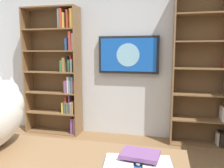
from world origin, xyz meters
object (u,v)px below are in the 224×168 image
bookshelf_right (59,70)px  desk_book_stack (141,157)px  bookshelf_left (212,69)px  open_binder (138,166)px  wall_mounted_tv (128,55)px

bookshelf_right → desk_book_stack: 2.71m
bookshelf_right → desk_book_stack: size_ratio=9.94×
bookshelf_left → open_binder: (0.72, 2.29, -0.29)m
bookshelf_left → wall_mounted_tv: 1.18m
bookshelf_left → bookshelf_right: bookshelf_left is taller
wall_mounted_tv → desk_book_stack: 2.40m
bookshelf_right → open_binder: 2.76m
bookshelf_left → bookshelf_right: bearing=0.1°
bookshelf_left → bookshelf_right: (2.24, 0.00, -0.04)m
open_binder → bookshelf_right: bearing=-56.3°
bookshelf_right → open_binder: (-1.52, 2.29, -0.25)m
wall_mounted_tv → desk_book_stack: (-0.45, 2.31, -0.46)m
wall_mounted_tv → open_binder: 2.46m
wall_mounted_tv → open_binder: wall_mounted_tv is taller
wall_mounted_tv → desk_book_stack: size_ratio=4.53×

